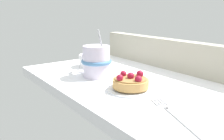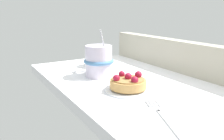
{
  "view_description": "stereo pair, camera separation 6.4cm",
  "coord_description": "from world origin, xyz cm",
  "px_view_note": "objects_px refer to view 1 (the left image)",
  "views": [
    {
      "loc": [
        47.85,
        -43.57,
        19.75
      ],
      "look_at": [
        -1.74,
        -6.54,
        3.62
      ],
      "focal_mm": 37.74,
      "sensor_mm": 36.0,
      "label": 1
    },
    {
      "loc": [
        51.4,
        -38.26,
        19.75
      ],
      "look_at": [
        -1.74,
        -6.54,
        3.62
      ],
      "focal_mm": 37.74,
      "sensor_mm": 36.0,
      "label": 2
    }
  ],
  "objects_px": {
    "dessert_plate": "(130,89)",
    "sugar_bowl": "(90,60)",
    "raspberry_tart": "(131,82)",
    "dessert_fork": "(175,115)",
    "coffee_mug": "(96,61)"
  },
  "relations": [
    {
      "from": "coffee_mug",
      "to": "dessert_fork",
      "type": "xyz_separation_m",
      "value": [
        0.32,
        -0.03,
        -0.04
      ]
    },
    {
      "from": "raspberry_tart",
      "to": "sugar_bowl",
      "type": "relative_size",
      "value": 1.1
    },
    {
      "from": "dessert_plate",
      "to": "sugar_bowl",
      "type": "xyz_separation_m",
      "value": [
        -0.27,
        0.05,
        0.02
      ]
    },
    {
      "from": "coffee_mug",
      "to": "dessert_plate",
      "type": "bearing_deg",
      "value": -0.01
    },
    {
      "from": "dessert_plate",
      "to": "raspberry_tart",
      "type": "bearing_deg",
      "value": 18.24
    },
    {
      "from": "raspberry_tart",
      "to": "coffee_mug",
      "type": "xyz_separation_m",
      "value": [
        -0.16,
        -0.0,
        0.02
      ]
    },
    {
      "from": "dessert_fork",
      "to": "sugar_bowl",
      "type": "relative_size",
      "value": 2.11
    },
    {
      "from": "raspberry_tart",
      "to": "sugar_bowl",
      "type": "distance_m",
      "value": 0.28
    },
    {
      "from": "sugar_bowl",
      "to": "raspberry_tart",
      "type": "bearing_deg",
      "value": -10.71
    },
    {
      "from": "coffee_mug",
      "to": "sugar_bowl",
      "type": "xyz_separation_m",
      "value": [
        -0.12,
        0.05,
        -0.02
      ]
    },
    {
      "from": "dessert_plate",
      "to": "sugar_bowl",
      "type": "bearing_deg",
      "value": 169.27
    },
    {
      "from": "dessert_plate",
      "to": "coffee_mug",
      "type": "xyz_separation_m",
      "value": [
        -0.16,
        0.0,
        0.04
      ]
    },
    {
      "from": "sugar_bowl",
      "to": "dessert_fork",
      "type": "bearing_deg",
      "value": -10.55
    },
    {
      "from": "raspberry_tart",
      "to": "sugar_bowl",
      "type": "height_order",
      "value": "raspberry_tart"
    },
    {
      "from": "dessert_plate",
      "to": "raspberry_tart",
      "type": "xyz_separation_m",
      "value": [
        0.0,
        0.0,
        0.02
      ]
    }
  ]
}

